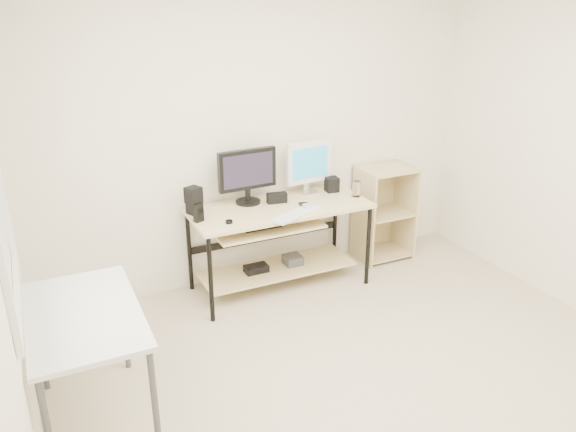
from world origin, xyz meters
The scene contains 16 objects.
room centered at (-0.14, 0.04, 1.32)m, with size 4.01×4.01×2.62m.
desk centered at (-0.03, 1.66, 0.54)m, with size 1.50×0.65×0.75m.
side_table centered at (-1.68, 0.60, 0.67)m, with size 0.60×1.00×0.75m.
shelf_unit centered at (1.15, 1.82, 0.45)m, with size 0.50×0.40×0.90m.
black_monitor centered at (-0.21, 1.83, 1.01)m, with size 0.50×0.21×0.46m.
white_imac centered at (0.37, 1.84, 1.02)m, with size 0.44×0.14×0.47m.
keyboard centered at (0.03, 1.41, 0.76)m, with size 0.48×0.13×0.02m, color silver.
mouse centered at (0.18, 1.50, 0.77)m, with size 0.07×0.12×0.04m, color #BABABF.
center_speaker centered at (0.02, 1.74, 0.79)m, with size 0.17×0.07×0.08m, color black.
speaker_left centered at (-0.68, 1.79, 0.87)m, with size 0.14×0.14×0.22m.
speaker_right centered at (0.58, 1.79, 0.81)m, with size 0.11×0.11×0.13m, color black.
audio_controller centered at (-0.70, 1.61, 0.82)m, with size 0.07×0.05×0.14m, color black.
volume_puck centered at (-0.51, 1.48, 0.76)m, with size 0.05×0.05×0.02m, color black.
smartphone centered at (0.19, 1.57, 0.76)m, with size 0.07×0.13×0.01m, color black.
coaster centered at (0.70, 1.58, 0.75)m, with size 0.09×0.09×0.01m, color #AA754D.
drinking_glass centered at (0.70, 1.58, 0.82)m, with size 0.07×0.07×0.13m, color white.
Camera 1 is at (-1.81, -2.30, 2.38)m, focal length 35.00 mm.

